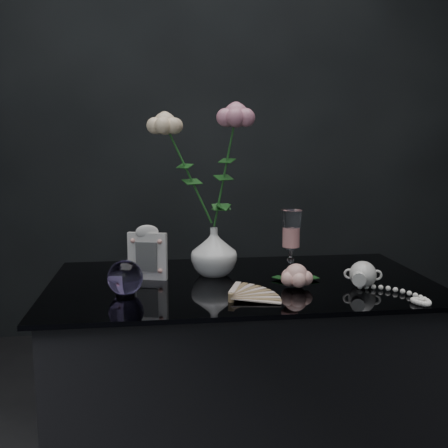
{
  "coord_description": "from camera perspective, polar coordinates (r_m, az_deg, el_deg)",
  "views": [
    {
      "loc": [
        -0.23,
        -1.33,
        1.15
      ],
      "look_at": [
        -0.05,
        0.05,
        0.92
      ],
      "focal_mm": 42.0,
      "sensor_mm": 36.0,
      "label": 1
    }
  ],
  "objects": [
    {
      "name": "loose_rose",
      "position": [
        1.4,
        7.86,
        -5.6
      ],
      "size": [
        0.19,
        0.22,
        0.06
      ],
      "primitive_type": null,
      "rotation": [
        0.0,
        0.0,
        -0.29
      ],
      "color": "#FFB0A4",
      "rests_on": "table"
    },
    {
      "name": "vase",
      "position": [
        1.5,
        -1.1,
        -3.02
      ],
      "size": [
        0.18,
        0.18,
        0.14
      ],
      "primitive_type": "imported",
      "rotation": [
        0.0,
        0.0,
        -0.43
      ],
      "color": "white",
      "rests_on": "table"
    },
    {
      "name": "roses",
      "position": [
        1.47,
        -1.96,
        7.1
      ],
      "size": [
        0.28,
        0.12,
        0.41
      ],
      "color": "#FFD2A6",
      "rests_on": "vase"
    },
    {
      "name": "paperweight",
      "position": [
        1.34,
        -10.7,
        -5.76
      ],
      "size": [
        0.11,
        0.11,
        0.09
      ],
      "primitive_type": null,
      "rotation": [
        0.0,
        0.0,
        -0.2
      ],
      "color": "#9E85D9",
      "rests_on": "table"
    },
    {
      "name": "pearl_jar",
      "position": [
        1.44,
        14.89,
        -5.21
      ],
      "size": [
        0.31,
        0.32,
        0.07
      ],
      "primitive_type": null,
      "rotation": [
        0.0,
        0.0,
        -0.32
      ],
      "color": "silver",
      "rests_on": "table"
    },
    {
      "name": "table",
      "position": [
        1.6,
        1.92,
        -19.5
      ],
      "size": [
        1.05,
        0.58,
        0.76
      ],
      "color": "black",
      "rests_on": "ground"
    },
    {
      "name": "picture_frame",
      "position": [
        1.47,
        -8.33,
        -3.06
      ],
      "size": [
        0.13,
        0.12,
        0.15
      ],
      "primitive_type": null,
      "rotation": [
        0.0,
        0.0,
        -0.29
      ],
      "color": "silver",
      "rests_on": "table"
    },
    {
      "name": "wine_glass",
      "position": [
        1.46,
        7.3,
        -2.28
      ],
      "size": [
        0.08,
        0.08,
        0.19
      ],
      "primitive_type": null,
      "rotation": [
        0.0,
        0.0,
        0.35
      ],
      "color": "white",
      "rests_on": "table"
    },
    {
      "name": "paper_fan",
      "position": [
        1.27,
        0.78,
        -7.92
      ],
      "size": [
        0.26,
        0.22,
        0.03
      ],
      "primitive_type": null,
      "rotation": [
        0.0,
        0.0,
        0.13
      ],
      "color": "beige",
      "rests_on": "table"
    }
  ]
}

